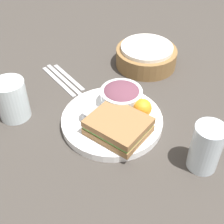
% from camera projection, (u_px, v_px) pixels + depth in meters
% --- Properties ---
extents(ground_plane, '(4.00, 4.00, 0.00)m').
position_uv_depth(ground_plane, '(112.00, 124.00, 0.81)').
color(ground_plane, '#3D3833').
extents(plate, '(0.26, 0.26, 0.02)m').
position_uv_depth(plate, '(112.00, 121.00, 0.81)').
color(plate, white).
rests_on(plate, ground_plane).
extents(sandwich, '(0.16, 0.15, 0.04)m').
position_uv_depth(sandwich, '(118.00, 126.00, 0.75)').
color(sandwich, olive).
rests_on(sandwich, plate).
extents(salad_bowl, '(0.11, 0.11, 0.06)m').
position_uv_depth(salad_bowl, '(121.00, 95.00, 0.82)').
color(salad_bowl, white).
rests_on(salad_bowl, plate).
extents(dressing_cup, '(0.05, 0.05, 0.03)m').
position_uv_depth(dressing_cup, '(91.00, 115.00, 0.78)').
color(dressing_cup, '#99999E').
rests_on(dressing_cup, plate).
extents(orange_wedge, '(0.05, 0.05, 0.05)m').
position_uv_depth(orange_wedge, '(142.00, 108.00, 0.79)').
color(orange_wedge, orange).
rests_on(orange_wedge, plate).
extents(drink_glass, '(0.07, 0.07, 0.12)m').
position_uv_depth(drink_glass, '(206.00, 147.00, 0.67)').
color(drink_glass, silver).
rests_on(drink_glass, ground_plane).
extents(bread_basket, '(0.19, 0.19, 0.07)m').
position_uv_depth(bread_basket, '(146.00, 56.00, 1.00)').
color(bread_basket, olive).
rests_on(bread_basket, ground_plane).
extents(fork, '(0.18, 0.02, 0.01)m').
position_uv_depth(fork, '(58.00, 81.00, 0.95)').
color(fork, '#B2B2B7').
rests_on(fork, ground_plane).
extents(knife, '(0.19, 0.02, 0.01)m').
position_uv_depth(knife, '(64.00, 79.00, 0.96)').
color(knife, '#B2B2B7').
rests_on(knife, ground_plane).
extents(spoon, '(0.17, 0.02, 0.01)m').
position_uv_depth(spoon, '(69.00, 77.00, 0.96)').
color(spoon, '#B2B2B7').
rests_on(spoon, ground_plane).
extents(water_glass, '(0.08, 0.08, 0.11)m').
position_uv_depth(water_glass, '(12.00, 100.00, 0.80)').
color(water_glass, silver).
rests_on(water_glass, ground_plane).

